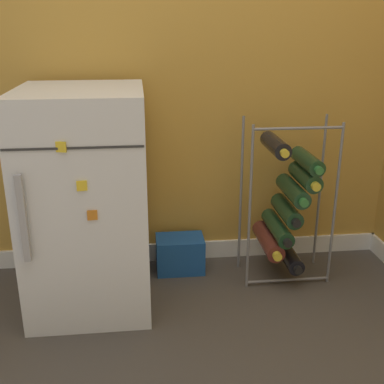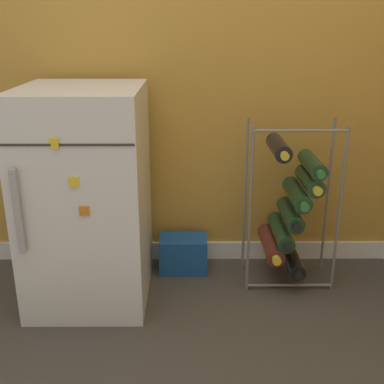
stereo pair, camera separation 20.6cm
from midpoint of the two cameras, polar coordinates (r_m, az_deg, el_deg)
ground_plane at (r=1.91m, az=1.22°, el=-17.18°), size 14.00×14.00×0.00m
mini_fridge at (r=2.03m, az=-15.18°, el=-0.99°), size 0.48×0.57×0.90m
wine_rack at (r=2.20m, az=8.58°, el=-1.57°), size 0.39×0.32×0.75m
soda_box at (r=2.34m, az=-3.97°, el=-7.39°), size 0.23×0.16×0.17m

